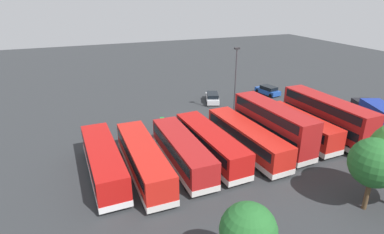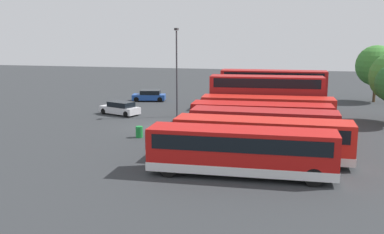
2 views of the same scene
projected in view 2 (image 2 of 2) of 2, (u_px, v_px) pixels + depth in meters
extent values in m
plane|color=#2D3033|center=(152.00, 128.00, 41.52)|extent=(140.00, 140.00, 0.00)
cube|color=#A51919|center=(273.00, 89.00, 50.61)|extent=(2.94, 11.84, 4.20)
cube|color=silver|center=(272.00, 105.00, 50.94)|extent=(2.98, 11.89, 0.55)
cube|color=black|center=(273.00, 91.00, 50.64)|extent=(2.97, 11.05, 0.90)
cube|color=black|center=(273.00, 76.00, 50.33)|extent=(2.97, 11.05, 0.90)
cube|color=black|center=(221.00, 89.00, 51.79)|extent=(2.25, 0.13, 1.10)
cylinder|color=black|center=(232.00, 106.00, 50.75)|extent=(0.34, 1.11, 1.10)
cylinder|color=black|center=(234.00, 103.00, 52.91)|extent=(0.34, 1.11, 1.10)
cylinder|color=black|center=(313.00, 108.00, 49.00)|extent=(0.34, 1.11, 1.10)
cylinder|color=black|center=(312.00, 105.00, 51.17)|extent=(0.34, 1.11, 1.10)
cube|color=red|center=(268.00, 100.00, 47.59)|extent=(3.04, 10.32, 2.60)
cube|color=silver|center=(268.00, 109.00, 47.78)|extent=(3.08, 10.37, 0.55)
cube|color=black|center=(269.00, 94.00, 47.48)|extent=(3.06, 9.53, 0.90)
cube|color=black|center=(221.00, 93.00, 48.40)|extent=(2.25, 0.17, 1.10)
cylinder|color=black|center=(233.00, 111.00, 47.37)|extent=(0.35, 1.11, 1.10)
cylinder|color=black|center=(235.00, 107.00, 49.54)|extent=(0.35, 1.11, 1.10)
cylinder|color=black|center=(304.00, 113.00, 46.04)|extent=(0.35, 1.11, 1.10)
cylinder|color=black|center=(303.00, 109.00, 48.21)|extent=(0.35, 1.11, 1.10)
cube|color=#A51919|center=(266.00, 97.00, 43.92)|extent=(3.26, 11.12, 4.20)
cube|color=silver|center=(265.00, 115.00, 44.26)|extent=(3.30, 11.16, 0.55)
cube|color=black|center=(266.00, 99.00, 43.96)|extent=(3.27, 10.32, 0.90)
cube|color=black|center=(266.00, 82.00, 43.64)|extent=(3.27, 10.32, 0.90)
cube|color=black|center=(211.00, 98.00, 44.86)|extent=(2.25, 0.21, 1.10)
cylinder|color=black|center=(223.00, 117.00, 43.85)|extent=(0.37, 1.12, 1.10)
cylinder|color=black|center=(226.00, 113.00, 46.03)|extent=(0.37, 1.12, 1.10)
cylinder|color=black|center=(308.00, 119.00, 42.52)|extent=(0.37, 1.12, 1.10)
cylinder|color=black|center=(306.00, 115.00, 44.70)|extent=(0.37, 1.12, 1.10)
cube|color=red|center=(267.00, 111.00, 40.77)|extent=(3.22, 12.04, 2.60)
cube|color=silver|center=(267.00, 122.00, 40.96)|extent=(3.27, 12.09, 0.55)
cube|color=black|center=(267.00, 105.00, 40.66)|extent=(3.24, 11.25, 0.90)
cube|color=black|center=(203.00, 103.00, 41.68)|extent=(2.25, 0.19, 1.10)
cylinder|color=black|center=(216.00, 123.00, 40.66)|extent=(0.36, 1.12, 1.10)
cylinder|color=black|center=(219.00, 119.00, 42.84)|extent=(0.36, 1.12, 1.10)
cylinder|color=black|center=(319.00, 127.00, 39.10)|extent=(0.36, 1.12, 1.10)
cylinder|color=black|center=(316.00, 122.00, 41.28)|extent=(0.36, 1.12, 1.10)
cube|color=#B71411|center=(261.00, 119.00, 36.97)|extent=(3.17, 11.60, 2.60)
cube|color=silver|center=(261.00, 131.00, 37.16)|extent=(3.22, 11.64, 0.55)
cube|color=black|center=(261.00, 112.00, 36.86)|extent=(3.19, 10.81, 0.90)
cube|color=black|center=(193.00, 110.00, 37.86)|extent=(2.25, 0.18, 1.10)
cylinder|color=black|center=(207.00, 133.00, 36.84)|extent=(0.36, 1.11, 1.10)
cylinder|color=black|center=(211.00, 127.00, 39.02)|extent=(0.36, 1.11, 1.10)
cylinder|color=black|center=(315.00, 137.00, 35.33)|extent=(0.36, 1.11, 1.10)
cylinder|color=black|center=(313.00, 131.00, 37.51)|extent=(0.36, 1.11, 1.10)
cube|color=#A51919|center=(263.00, 127.00, 33.87)|extent=(2.70, 11.05, 2.60)
cube|color=silver|center=(263.00, 140.00, 34.06)|extent=(2.74, 11.09, 0.55)
cube|color=black|center=(264.00, 119.00, 33.76)|extent=(2.75, 10.25, 0.90)
cube|color=black|center=(193.00, 116.00, 34.94)|extent=(2.25, 0.09, 1.10)
cylinder|color=black|center=(208.00, 141.00, 33.87)|extent=(0.31, 1.10, 1.10)
cylinder|color=black|center=(213.00, 135.00, 36.03)|extent=(0.31, 1.10, 1.10)
cylinder|color=black|center=(319.00, 147.00, 32.11)|extent=(0.31, 1.10, 1.10)
cylinder|color=black|center=(318.00, 140.00, 34.27)|extent=(0.31, 1.10, 1.10)
cube|color=red|center=(262.00, 138.00, 30.18)|extent=(2.66, 11.92, 2.60)
cube|color=silver|center=(262.00, 153.00, 30.37)|extent=(2.70, 11.96, 0.55)
cube|color=black|center=(263.00, 130.00, 30.07)|extent=(2.71, 11.12, 0.90)
cube|color=black|center=(177.00, 126.00, 31.37)|extent=(2.25, 0.08, 1.10)
cylinder|color=black|center=(193.00, 154.00, 30.30)|extent=(0.31, 1.10, 1.10)
cylinder|color=black|center=(200.00, 146.00, 32.45)|extent=(0.31, 1.10, 1.10)
cylinder|color=black|center=(332.00, 163.00, 28.32)|extent=(0.31, 1.10, 1.10)
cylinder|color=black|center=(330.00, 154.00, 30.47)|extent=(0.31, 1.10, 1.10)
cube|color=#B71411|center=(241.00, 150.00, 27.15)|extent=(2.87, 11.46, 2.60)
cube|color=silver|center=(241.00, 166.00, 27.34)|extent=(2.91, 11.50, 0.55)
cube|color=black|center=(241.00, 140.00, 27.04)|extent=(2.91, 10.67, 0.90)
cube|color=black|center=(151.00, 136.00, 28.18)|extent=(2.25, 0.12, 1.10)
cylinder|color=black|center=(169.00, 168.00, 27.13)|extent=(0.33, 1.11, 1.10)
cylinder|color=black|center=(177.00, 158.00, 29.29)|extent=(0.33, 1.11, 1.10)
cylinder|color=black|center=(314.00, 177.00, 25.42)|extent=(0.33, 1.11, 1.10)
cylinder|color=black|center=(312.00, 166.00, 27.58)|extent=(0.33, 1.11, 1.10)
cube|color=navy|center=(285.00, 87.00, 57.51)|extent=(4.25, 6.03, 2.80)
cube|color=black|center=(258.00, 88.00, 59.60)|extent=(3.04, 2.74, 2.20)
cylinder|color=black|center=(254.00, 96.00, 58.86)|extent=(0.61, 1.04, 1.00)
cylinder|color=black|center=(262.00, 94.00, 60.71)|extent=(0.61, 1.04, 1.00)
cylinder|color=black|center=(294.00, 99.00, 55.87)|extent=(0.61, 1.04, 1.00)
cylinder|color=black|center=(300.00, 97.00, 57.72)|extent=(0.61, 1.04, 1.00)
cube|color=silver|center=(120.00, 110.00, 48.06)|extent=(3.27, 4.82, 0.70)
cube|color=black|center=(121.00, 104.00, 47.83)|extent=(2.48, 3.09, 0.55)
cylinder|color=black|center=(104.00, 111.00, 48.34)|extent=(0.43, 0.68, 0.64)
cylinder|color=black|center=(114.00, 109.00, 49.65)|extent=(0.43, 0.68, 0.64)
cylinder|color=black|center=(126.00, 114.00, 46.55)|extent=(0.43, 0.68, 0.64)
cylinder|color=black|center=(136.00, 112.00, 47.85)|extent=(0.43, 0.68, 0.64)
cube|color=#1E479E|center=(149.00, 97.00, 57.71)|extent=(2.57, 4.49, 0.70)
cube|color=black|center=(150.00, 92.00, 57.58)|extent=(2.09, 2.80, 0.55)
cylinder|color=black|center=(136.00, 99.00, 57.02)|extent=(0.34, 0.67, 0.64)
cylinder|color=black|center=(138.00, 98.00, 58.59)|extent=(0.34, 0.67, 0.64)
cylinder|color=black|center=(160.00, 100.00, 56.90)|extent=(0.34, 0.67, 0.64)
cylinder|color=black|center=(161.00, 98.00, 58.47)|extent=(0.34, 0.67, 0.64)
cylinder|color=#38383D|center=(177.00, 74.00, 46.11)|extent=(0.16, 0.16, 8.94)
cube|color=#262628|center=(176.00, 29.00, 45.26)|extent=(0.70, 0.30, 0.24)
cylinder|color=#197F33|center=(139.00, 132.00, 37.50)|extent=(0.60, 0.60, 0.95)
cylinder|color=#4C3823|center=(374.00, 91.00, 56.78)|extent=(0.36, 0.36, 2.85)
sphere|color=#387A2D|center=(376.00, 66.00, 56.19)|extent=(5.15, 5.15, 5.15)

